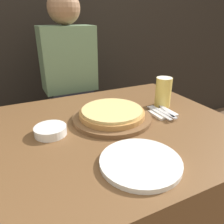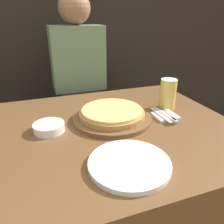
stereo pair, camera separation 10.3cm
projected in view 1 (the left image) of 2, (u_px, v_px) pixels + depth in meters
dining_table at (114, 185)px, 1.14m from camera, size 1.10×0.95×0.70m
pizza_on_board at (112, 115)px, 1.04m from camera, size 0.37×0.37×0.06m
beer_glass at (163, 91)px, 1.17m from camera, size 0.09×0.09×0.16m
dinner_plate at (140, 162)px, 0.73m from camera, size 0.28×0.28×0.02m
side_bowl at (50, 131)px, 0.91m from camera, size 0.13×0.13×0.04m
napkin_stack at (163, 114)px, 1.10m from camera, size 0.11×0.11×0.01m
fork at (159, 113)px, 1.08m from camera, size 0.02×0.18×0.00m
dinner_knife at (163, 112)px, 1.09m from camera, size 0.03×0.18×0.00m
spoon at (167, 111)px, 1.10m from camera, size 0.05×0.16×0.00m
diner_person at (71, 93)px, 1.56m from camera, size 0.35×0.20×1.30m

